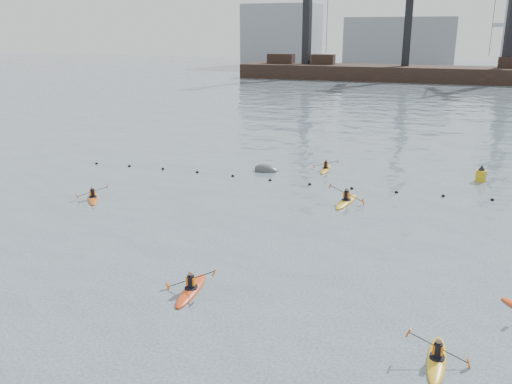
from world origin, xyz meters
TOP-DOWN VIEW (x-y plane):
  - ground at (0.00, 0.00)m, footprint 400.00×400.00m
  - float_line at (-0.50, 22.53)m, footprint 33.24×0.73m
  - barge_pier at (-0.22, 110.00)m, footprint 72.00×19.30m
  - skyline at (2.23, 150.27)m, footprint 141.00×28.00m
  - kayaker_0 at (0.30, 4.71)m, footprint 2.26×3.30m
  - kayaker_1 at (10.19, 2.90)m, footprint 2.11×3.07m
  - kayaker_2 at (-11.44, 14.27)m, footprint 2.26×2.76m
  - kayaker_3 at (4.19, 19.05)m, footprint 2.40×3.57m
  - kayaker_5 at (1.13, 26.86)m, footprint 2.05×3.01m
  - mooring_buoy at (-3.11, 25.01)m, footprint 2.28×1.38m
  - nav_buoy at (12.45, 27.40)m, footprint 0.76×0.76m

SIDE VIEW (x-z plane):
  - ground at x=0.00m, z-range 0.00..0.00m
  - mooring_buoy at x=-3.11m, z-range -0.70..0.70m
  - float_line at x=-0.50m, z-range -0.09..0.15m
  - kayaker_2 at x=-11.44m, z-range -0.42..0.60m
  - kayaker_5 at x=1.13m, z-range -0.44..0.62m
  - kayaker_1 at x=10.19m, z-range -0.48..0.67m
  - kayaker_0 at x=0.30m, z-range -0.54..0.74m
  - kayaker_3 at x=4.19m, z-range -0.53..0.75m
  - nav_buoy at x=12.45m, z-range -0.27..1.11m
  - barge_pier at x=-0.22m, z-range -12.86..16.64m
  - skyline at x=2.23m, z-range -1.75..20.25m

